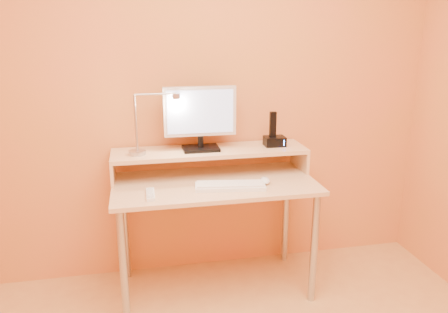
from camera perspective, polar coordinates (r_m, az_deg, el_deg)
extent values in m
cube|color=#C88A37|center=(2.78, -2.53, 9.24)|extent=(3.00, 0.04, 2.50)
cylinder|color=#ABABB2|center=(2.49, -13.03, -14.11)|extent=(0.04, 0.04, 0.69)
cylinder|color=#ABABB2|center=(2.68, 11.72, -11.74)|extent=(0.04, 0.04, 0.69)
cylinder|color=#ABABB2|center=(2.94, -12.88, -9.21)|extent=(0.04, 0.04, 0.69)
cylinder|color=#ABABB2|center=(3.10, 8.09, -7.56)|extent=(0.04, 0.04, 0.69)
cube|color=#E4B689|center=(2.60, -1.25, -3.57)|extent=(1.20, 0.60, 0.02)
cube|color=#E4B689|center=(2.68, -14.37, -1.65)|extent=(0.02, 0.30, 0.14)
cube|color=#E4B689|center=(2.87, 9.87, -0.21)|extent=(0.02, 0.30, 0.14)
cube|color=#E4B689|center=(2.69, -1.85, 0.70)|extent=(1.20, 0.30, 0.02)
cube|color=black|center=(2.68, -3.06, 1.07)|extent=(0.22, 0.16, 0.02)
cylinder|color=black|center=(2.67, -3.08, 1.99)|extent=(0.04, 0.04, 0.07)
cube|color=silver|center=(2.64, -3.17, 5.94)|extent=(0.44, 0.04, 0.30)
cube|color=black|center=(2.66, -3.25, 6.03)|extent=(0.40, 0.02, 0.25)
cube|color=#A8BFF1|center=(2.62, -3.11, 5.87)|extent=(0.40, 0.01, 0.26)
cylinder|color=#ABABB2|center=(2.62, -11.28, 0.51)|extent=(0.10, 0.10, 0.02)
cylinder|color=#ABABB2|center=(2.58, -11.50, 4.31)|extent=(0.01, 0.01, 0.33)
cylinder|color=#ABABB2|center=(2.55, -8.99, 8.08)|extent=(0.24, 0.01, 0.01)
cylinder|color=#ABABB2|center=(2.56, -6.27, 7.88)|extent=(0.04, 0.04, 0.03)
cylinder|color=#FFEAC6|center=(2.57, -6.26, 7.52)|extent=(0.03, 0.03, 0.00)
cube|color=black|center=(2.78, 6.64, 2.01)|extent=(0.13, 0.10, 0.06)
cube|color=black|center=(2.75, 6.42, 4.21)|extent=(0.04, 0.03, 0.16)
cube|color=#1F82FE|center=(2.75, 7.86, 1.79)|extent=(0.01, 0.00, 0.04)
cube|color=white|center=(2.49, 0.83, -3.96)|extent=(0.41, 0.18, 0.02)
ellipsoid|color=white|center=(2.58, 5.40, -3.14)|extent=(0.07, 0.11, 0.03)
cube|color=white|center=(2.41, -9.62, -4.93)|extent=(0.05, 0.17, 0.02)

